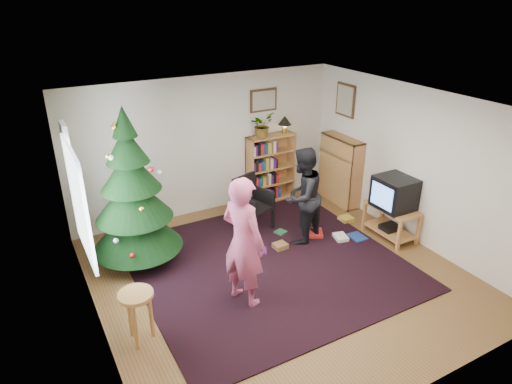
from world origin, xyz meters
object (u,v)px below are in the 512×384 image
stool (137,304)px  person_standing (243,242)px  picture_back (263,100)px  christmas_tree (133,202)px  bookshelf_back (271,167)px  bookshelf_right (340,170)px  crt_tv (394,193)px  tv_stand (391,219)px  potted_plant (262,125)px  picture_right (346,100)px  table_lamp (285,122)px  person_by_chair (302,196)px  armchair (251,201)px

stool → person_standing: size_ratio=0.38×
picture_back → person_standing: size_ratio=0.31×
christmas_tree → bookshelf_back: christmas_tree is taller
bookshelf_right → crt_tv: size_ratio=2.19×
tv_stand → potted_plant: potted_plant is taller
picture_right → potted_plant: size_ratio=1.30×
person_standing → table_lamp: 3.51m
bookshelf_back → table_lamp: bearing=0.0°
bookshelf_back → table_lamp: table_lamp is taller
bookshelf_back → crt_tv: 2.49m
person_standing → person_by_chair: person_standing is taller
person_standing → picture_right: bearing=-79.1°
christmas_tree → table_lamp: bearing=17.1°
christmas_tree → crt_tv: 4.10m
stool → person_by_chair: person_by_chair is taller
picture_right → tv_stand: 2.36m
armchair → table_lamp: table_lamp is taller
bookshelf_right → stool: (-4.48, -1.93, -0.14)m
picture_right → christmas_tree: christmas_tree is taller
picture_right → bookshelf_back: bearing=154.5°
stool → person_by_chair: size_ratio=0.42×
picture_right → stool: 5.27m
tv_stand → crt_tv: bearing=180.0°
person_standing → person_by_chair: size_ratio=1.11×
armchair → christmas_tree: bearing=165.2°
picture_back → crt_tv: picture_back is taller
picture_back → armchair: picture_back is taller
bookshelf_back → person_standing: bearing=-126.8°
bookshelf_right → picture_right: bearing=-37.9°
person_by_chair → picture_back: bearing=-122.6°
tv_stand → armchair: 2.36m
picture_right → bookshelf_back: picture_right is taller
crt_tv → armchair: (-1.88, 1.42, -0.30)m
picture_right → table_lamp: picture_right is taller
tv_stand → stool: (-4.36, -0.41, 0.20)m
crt_tv → table_lamp: table_lamp is taller
potted_plant → christmas_tree: bearing=-160.0°
bookshelf_right → person_standing: bearing=121.2°
picture_right → armchair: picture_right is taller
christmas_tree → bookshelf_right: 4.03m
stool → picture_right: bearing=24.5°
christmas_tree → bookshelf_right: (4.01, 0.22, -0.34)m
bookshelf_right → armchair: bearing=92.9°
armchair → stool: armchair is taller
potted_plant → table_lamp: bearing=0.0°
bookshelf_back → stool: bearing=-141.4°
bookshelf_right → person_by_chair: size_ratio=0.81×
bookshelf_right → stool: size_ratio=1.92×
armchair → person_by_chair: 0.99m
bookshelf_back → crt_tv: bookshelf_back is taller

